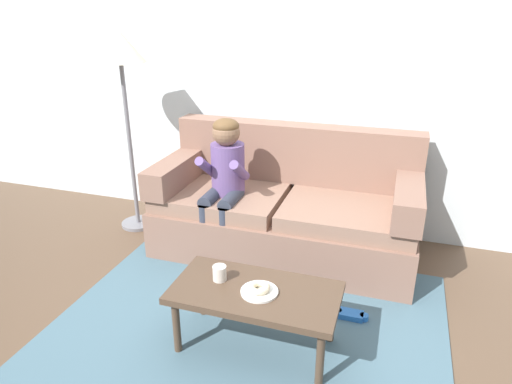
{
  "coord_description": "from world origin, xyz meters",
  "views": [
    {
      "loc": [
        0.77,
        -2.38,
        1.87
      ],
      "look_at": [
        -0.16,
        0.45,
        0.65
      ],
      "focal_mm": 31.86,
      "sensor_mm": 36.0,
      "label": 1
    }
  ],
  "objects_px": {
    "couch": "(286,210)",
    "toy_controller": "(351,315)",
    "donut": "(259,288)",
    "floor_lamp": "(121,61)",
    "person_child": "(224,176)",
    "mug": "(220,273)",
    "coffee_table": "(255,297)"
  },
  "relations": [
    {
      "from": "toy_controller",
      "to": "donut",
      "type": "bearing_deg",
      "value": -102.16
    },
    {
      "from": "toy_controller",
      "to": "couch",
      "type": "bearing_deg",
      "value": 164.03
    },
    {
      "from": "coffee_table",
      "to": "floor_lamp",
      "type": "xyz_separation_m",
      "value": [
        -1.53,
        1.2,
        1.11
      ]
    },
    {
      "from": "coffee_table",
      "to": "floor_lamp",
      "type": "distance_m",
      "value": 2.24
    },
    {
      "from": "coffee_table",
      "to": "toy_controller",
      "type": "distance_m",
      "value": 0.74
    },
    {
      "from": "floor_lamp",
      "to": "toy_controller",
      "type": "bearing_deg",
      "value": -20.72
    },
    {
      "from": "mug",
      "to": "floor_lamp",
      "type": "height_order",
      "value": "floor_lamp"
    },
    {
      "from": "donut",
      "to": "floor_lamp",
      "type": "distance_m",
      "value": 2.24
    },
    {
      "from": "person_child",
      "to": "floor_lamp",
      "type": "bearing_deg",
      "value": 167.04
    },
    {
      "from": "coffee_table",
      "to": "mug",
      "type": "relative_size",
      "value": 10.52
    },
    {
      "from": "donut",
      "to": "toy_controller",
      "type": "relative_size",
      "value": 0.53
    },
    {
      "from": "couch",
      "to": "mug",
      "type": "xyz_separation_m",
      "value": [
        -0.1,
        -1.16,
        0.09
      ]
    },
    {
      "from": "couch",
      "to": "floor_lamp",
      "type": "height_order",
      "value": "floor_lamp"
    },
    {
      "from": "couch",
      "to": "donut",
      "type": "relative_size",
      "value": 16.9
    },
    {
      "from": "donut",
      "to": "toy_controller",
      "type": "distance_m",
      "value": 0.77
    },
    {
      "from": "floor_lamp",
      "to": "person_child",
      "type": "bearing_deg",
      "value": -12.96
    },
    {
      "from": "person_child",
      "to": "floor_lamp",
      "type": "xyz_separation_m",
      "value": [
        -0.96,
        0.22,
        0.79
      ]
    },
    {
      "from": "person_child",
      "to": "floor_lamp",
      "type": "height_order",
      "value": "floor_lamp"
    },
    {
      "from": "couch",
      "to": "toy_controller",
      "type": "xyz_separation_m",
      "value": [
        0.64,
        -0.76,
        -0.33
      ]
    },
    {
      "from": "mug",
      "to": "floor_lamp",
      "type": "xyz_separation_m",
      "value": [
        -1.3,
        1.17,
        1.02
      ]
    },
    {
      "from": "person_child",
      "to": "toy_controller",
      "type": "height_order",
      "value": "person_child"
    },
    {
      "from": "person_child",
      "to": "mug",
      "type": "xyz_separation_m",
      "value": [
        0.34,
        -0.95,
        -0.23
      ]
    },
    {
      "from": "couch",
      "to": "toy_controller",
      "type": "height_order",
      "value": "couch"
    },
    {
      "from": "couch",
      "to": "donut",
      "type": "xyz_separation_m",
      "value": [
        0.16,
        -1.21,
        0.08
      ]
    },
    {
      "from": "couch",
      "to": "toy_controller",
      "type": "bearing_deg",
      "value": -50.02
    },
    {
      "from": "person_child",
      "to": "donut",
      "type": "distance_m",
      "value": 1.19
    },
    {
      "from": "donut",
      "to": "mug",
      "type": "xyz_separation_m",
      "value": [
        -0.26,
        0.05,
        0.01
      ]
    },
    {
      "from": "coffee_table",
      "to": "toy_controller",
      "type": "xyz_separation_m",
      "value": [
        0.5,
        0.43,
        -0.33
      ]
    },
    {
      "from": "floor_lamp",
      "to": "mug",
      "type": "bearing_deg",
      "value": -41.99
    },
    {
      "from": "mug",
      "to": "toy_controller",
      "type": "distance_m",
      "value": 0.93
    },
    {
      "from": "floor_lamp",
      "to": "couch",
      "type": "bearing_deg",
      "value": -0.38
    },
    {
      "from": "donut",
      "to": "toy_controller",
      "type": "bearing_deg",
      "value": 43.78
    }
  ]
}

